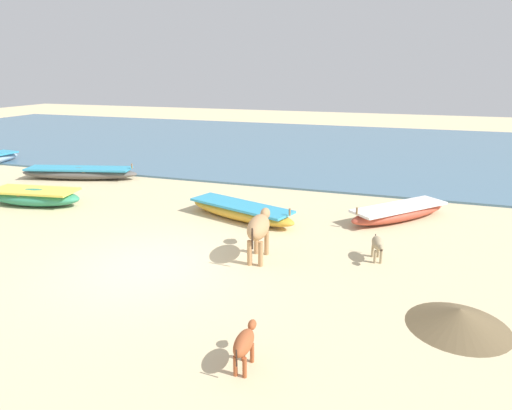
# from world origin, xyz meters

# --- Properties ---
(ground) EXTENTS (80.00, 80.00, 0.00)m
(ground) POSITION_xyz_m (0.00, 0.00, 0.00)
(ground) COLOR beige
(sea_water) EXTENTS (60.00, 20.00, 0.08)m
(sea_water) POSITION_xyz_m (0.00, 17.77, 0.04)
(sea_water) COLOR slate
(sea_water) RESTS_ON ground
(fishing_boat_0) EXTENTS (3.94, 2.13, 0.66)m
(fishing_boat_0) POSITION_xyz_m (0.82, 3.89, 0.26)
(fishing_boat_0) COLOR gold
(fishing_boat_0) RESTS_ON ground
(fishing_boat_1) EXTENTS (3.35, 1.56, 0.74)m
(fishing_boat_1) POSITION_xyz_m (-6.25, 3.07, 0.30)
(fishing_boat_1) COLOR #338C66
(fishing_boat_1) RESTS_ON ground
(fishing_boat_2) EXTENTS (4.96, 2.20, 0.68)m
(fishing_boat_2) POSITION_xyz_m (-7.34, 6.63, 0.26)
(fishing_boat_2) COLOR #5B5651
(fishing_boat_2) RESTS_ON ground
(fishing_boat_5) EXTENTS (3.12, 3.31, 0.64)m
(fishing_boat_5) POSITION_xyz_m (5.37, 5.35, 0.24)
(fishing_boat_5) COLOR #B74733
(fishing_boat_5) RESTS_ON ground
(cow_adult_tan) EXTENTS (0.60, 1.68, 1.09)m
(cow_adult_tan) POSITION_xyz_m (2.28, 1.22, 0.78)
(cow_adult_tan) COLOR tan
(cow_adult_tan) RESTS_ON ground
(calf_near_dun) EXTENTS (0.40, 0.88, 0.58)m
(calf_near_dun) POSITION_xyz_m (4.99, 2.01, 0.41)
(calf_near_dun) COLOR tan
(calf_near_dun) RESTS_ON ground
(calf_far_rust) EXTENTS (0.29, 0.92, 0.60)m
(calf_far_rust) POSITION_xyz_m (3.38, -2.79, 0.43)
(calf_far_rust) COLOR #9E4C28
(calf_far_rust) RESTS_ON ground
(debris_pile_1) EXTENTS (2.45, 2.45, 0.36)m
(debris_pile_1) POSITION_xyz_m (6.58, -0.52, 0.18)
(debris_pile_1) COLOR brown
(debris_pile_1) RESTS_ON ground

